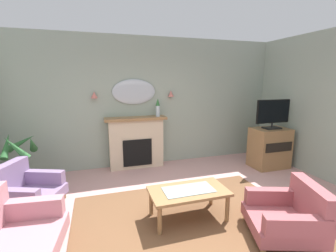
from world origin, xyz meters
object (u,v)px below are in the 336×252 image
at_px(fireplace, 136,143).
at_px(wall_sconce_right, 171,94).
at_px(tv_cabinet, 269,148).
at_px(tv_flatscreen, 273,113).
at_px(coffee_table, 188,194).
at_px(armchair_in_corner, 24,190).
at_px(potted_plant_corner_palm, 22,164).
at_px(wall_mirror, 134,92).
at_px(wall_sconce_left, 94,95).
at_px(mantel_vase_left, 158,107).
at_px(armchair_beside_couch, 290,214).

xyz_separation_m(fireplace, wall_sconce_right, (0.85, 0.09, 1.09)).
xyz_separation_m(fireplace, tv_cabinet, (2.90, -0.89, -0.12)).
relative_size(tv_cabinet, tv_flatscreen, 1.07).
xyz_separation_m(fireplace, coffee_table, (0.35, -2.26, -0.19)).
bearing_deg(tv_cabinet, armchair_in_corner, -175.79).
height_order(wall_sconce_right, armchair_in_corner, wall_sconce_right).
height_order(tv_flatscreen, potted_plant_corner_palm, tv_flatscreen).
xyz_separation_m(wall_sconce_right, potted_plant_corner_palm, (-3.01, -0.62, -1.18)).
height_order(wall_mirror, wall_sconce_right, wall_mirror).
bearing_deg(wall_mirror, armchair_in_corner, -144.82).
height_order(wall_sconce_right, tv_flatscreen, wall_sconce_right).
height_order(wall_sconce_left, tv_flatscreen, wall_sconce_left).
distance_m(wall_sconce_left, tv_flatscreen, 3.90).
bearing_deg(tv_cabinet, fireplace, 163.02).
bearing_deg(tv_cabinet, wall_mirror, 160.50).
distance_m(fireplace, coffee_table, 2.29).
height_order(tv_cabinet, tv_flatscreen, tv_flatscreen).
height_order(mantel_vase_left, armchair_beside_couch, mantel_vase_left).
relative_size(wall_sconce_left, wall_sconce_right, 1.00).
relative_size(fireplace, armchair_in_corner, 1.29).
bearing_deg(armchair_in_corner, potted_plant_corner_palm, 105.48).
distance_m(wall_sconce_right, armchair_in_corner, 3.40).
height_order(mantel_vase_left, wall_mirror, wall_mirror).
bearing_deg(wall_sconce_left, coffee_table, -62.93).
height_order(coffee_table, armchair_in_corner, armchair_in_corner).
relative_size(wall_sconce_left, tv_cabinet, 0.16).
bearing_deg(fireplace, tv_cabinet, -16.98).
relative_size(wall_sconce_right, armchair_in_corner, 0.13).
bearing_deg(coffee_table, wall_sconce_right, 78.03).
distance_m(armchair_beside_couch, tv_flatscreen, 2.74).
distance_m(mantel_vase_left, potted_plant_corner_palm, 2.85).
xyz_separation_m(mantel_vase_left, wall_sconce_left, (-1.35, 0.12, 0.29)).
xyz_separation_m(coffee_table, armchair_beside_couch, (1.07, -0.75, -0.08)).
bearing_deg(wall_sconce_right, coffee_table, -101.97).
height_order(wall_mirror, armchair_beside_couch, wall_mirror).
bearing_deg(wall_mirror, tv_flatscreen, -19.87).
relative_size(fireplace, potted_plant_corner_palm, 1.26).
bearing_deg(potted_plant_corner_palm, wall_sconce_left, 25.13).
distance_m(fireplace, tv_cabinet, 3.03).
bearing_deg(potted_plant_corner_palm, fireplace, 13.62).
bearing_deg(armchair_in_corner, wall_sconce_right, 25.37).
distance_m(wall_mirror, coffee_table, 2.77).
bearing_deg(wall_sconce_right, wall_sconce_left, 180.00).
bearing_deg(coffee_table, tv_flatscreen, 27.98).
xyz_separation_m(wall_sconce_right, armchair_in_corner, (-2.81, -1.33, -1.35)).
xyz_separation_m(wall_sconce_right, armchair_beside_couch, (0.57, -3.10, -1.35)).
relative_size(coffee_table, potted_plant_corner_palm, 1.02).
relative_size(armchair_in_corner, potted_plant_corner_palm, 0.98).
height_order(mantel_vase_left, wall_sconce_right, wall_sconce_right).
bearing_deg(armchair_in_corner, mantel_vase_left, 26.24).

